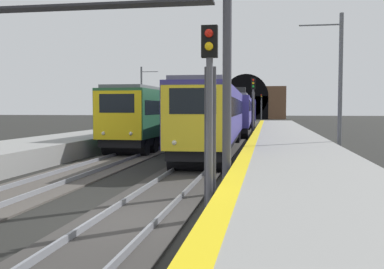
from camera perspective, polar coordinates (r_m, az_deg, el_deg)
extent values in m
plane|color=black|center=(11.05, -7.87, -11.03)|extent=(320.00, 320.00, 0.00)
cube|color=gray|center=(10.51, 15.86, -9.15)|extent=(112.00, 4.45, 0.97)
cube|color=yellow|center=(10.39, 4.93, -6.43)|extent=(112.00, 0.50, 0.01)
cube|color=#383533|center=(11.04, -7.87, -10.87)|extent=(160.00, 2.67, 0.06)
cube|color=gray|center=(11.25, -11.42, -10.09)|extent=(160.00, 0.07, 0.15)
cube|color=gray|center=(10.83, -4.19, -10.57)|extent=(160.00, 0.07, 0.15)
cube|color=navy|center=(28.09, 3.01, 2.75)|extent=(20.44, 3.24, 2.88)
cube|color=black|center=(28.09, 3.01, 3.49)|extent=(19.63, 3.24, 0.97)
cube|color=slate|center=(28.12, 3.02, 5.89)|extent=(19.82, 2.81, 0.20)
cube|color=black|center=(28.16, 3.00, -0.57)|extent=(20.02, 2.90, 0.53)
cylinder|color=black|center=(19.33, 0.62, -3.36)|extent=(1.02, 2.51, 0.96)
cylinder|color=black|center=(21.10, 1.26, -2.79)|extent=(1.02, 2.51, 0.96)
cylinder|color=black|center=(35.29, 4.03, -0.33)|extent=(1.02, 2.51, 0.96)
cylinder|color=black|center=(37.09, 4.23, -0.15)|extent=(1.02, 2.51, 0.96)
cube|color=yellow|center=(17.93, 0.10, 2.08)|extent=(0.19, 2.60, 2.66)
cube|color=black|center=(17.88, 0.07, 4.26)|extent=(0.09, 1.89, 1.04)
sphere|color=#F2EACC|center=(17.83, 2.43, -1.09)|extent=(0.20, 0.20, 0.20)
sphere|color=#F2EACC|center=(18.04, -2.27, -1.04)|extent=(0.20, 0.20, 0.20)
cube|color=navy|center=(48.90, 5.83, 2.99)|extent=(20.44, 3.24, 2.88)
cube|color=black|center=(48.90, 5.84, 3.60)|extent=(19.63, 3.24, 1.01)
cube|color=slate|center=(48.92, 5.84, 4.80)|extent=(19.82, 2.81, 0.20)
cube|color=black|center=(48.94, 5.82, 1.08)|extent=(20.02, 2.90, 0.53)
cylinder|color=black|center=(39.82, 5.29, 0.09)|extent=(1.02, 2.51, 0.96)
cylinder|color=black|center=(41.62, 5.41, 0.23)|extent=(1.02, 2.51, 0.96)
cylinder|color=black|center=(56.29, 6.12, 1.03)|extent=(1.02, 2.51, 0.96)
cylinder|color=black|center=(58.09, 6.18, 1.10)|extent=(1.02, 2.51, 0.96)
cube|color=navy|center=(69.76, 6.97, 3.09)|extent=(20.44, 3.24, 2.88)
cube|color=black|center=(69.76, 6.97, 3.38)|extent=(19.63, 3.24, 0.98)
cube|color=slate|center=(69.77, 6.98, 4.35)|extent=(19.82, 2.81, 0.20)
cube|color=black|center=(69.78, 6.96, 1.75)|extent=(20.02, 2.90, 0.53)
cylinder|color=black|center=(60.60, 6.78, 1.19)|extent=(1.02, 2.51, 0.96)
cylinder|color=black|center=(62.40, 6.82, 1.25)|extent=(1.02, 2.51, 0.96)
cylinder|color=black|center=(77.19, 7.07, 1.65)|extent=(1.02, 2.51, 0.96)
cylinder|color=black|center=(78.99, 7.10, 1.69)|extent=(1.02, 2.51, 0.96)
cube|color=black|center=(48.94, 5.85, 5.44)|extent=(1.34, 1.65, 0.90)
cube|color=#235638|center=(34.35, -3.51, 2.85)|extent=(20.37, 3.33, 2.82)
cube|color=black|center=(34.35, -3.52, 3.41)|extent=(19.56, 3.34, 0.81)
cube|color=slate|center=(34.37, -3.52, 5.36)|extent=(19.75, 2.89, 0.20)
cube|color=black|center=(34.40, -3.51, 0.17)|extent=(19.96, 2.98, 0.54)
cylinder|color=black|center=(25.98, -8.39, -1.65)|extent=(1.04, 2.64, 0.98)
cylinder|color=black|center=(27.68, -7.15, -1.33)|extent=(1.04, 2.64, 0.98)
cylinder|color=black|center=(41.26, -1.06, 0.23)|extent=(1.04, 2.64, 0.98)
cylinder|color=black|center=(43.02, -0.56, 0.36)|extent=(1.04, 2.64, 0.98)
cube|color=yellow|center=(24.61, -9.47, 2.42)|extent=(0.19, 2.73, 2.66)
cube|color=black|center=(24.56, -9.53, 3.92)|extent=(0.09, 1.99, 1.01)
sphere|color=#F2EACC|center=(24.33, -7.77, 0.12)|extent=(0.20, 0.20, 0.20)
sphere|color=#F2EACC|center=(24.87, -11.19, 0.16)|extent=(0.20, 0.20, 0.20)
cube|color=#235638|center=(54.96, 1.46, 3.04)|extent=(20.37, 3.33, 2.82)
cube|color=black|center=(54.96, 1.46, 3.52)|extent=(19.56, 3.34, 0.86)
cube|color=slate|center=(54.97, 1.46, 4.61)|extent=(19.75, 2.89, 0.20)
cube|color=black|center=(54.99, 1.46, 1.37)|extent=(19.96, 2.98, 0.54)
cylinder|color=black|center=(46.00, -0.44, 0.55)|extent=(1.04, 2.64, 0.98)
cylinder|color=black|center=(47.76, -0.01, 0.65)|extent=(1.04, 2.64, 0.98)
cylinder|color=black|center=(62.28, 2.58, 1.28)|extent=(1.04, 2.64, 0.98)
cylinder|color=black|center=(64.06, 2.81, 1.34)|extent=(1.04, 2.64, 0.98)
cube|color=#235638|center=(75.76, 3.71, 3.12)|extent=(20.37, 3.33, 2.82)
cube|color=black|center=(75.76, 3.71, 3.43)|extent=(19.56, 3.34, 1.00)
cube|color=slate|center=(75.77, 3.72, 4.26)|extent=(19.75, 2.89, 0.20)
cube|color=black|center=(75.78, 3.71, 1.90)|extent=(19.96, 2.98, 0.54)
cylinder|color=black|center=(66.63, 2.70, 1.41)|extent=(1.04, 2.64, 0.98)
cylinder|color=black|center=(68.41, 2.92, 1.46)|extent=(1.04, 2.64, 0.98)
cylinder|color=black|center=(83.18, 4.36, 1.79)|extent=(1.04, 2.64, 0.98)
cylinder|color=black|center=(84.97, 4.50, 1.82)|extent=(1.04, 2.64, 0.98)
cylinder|color=#4C4C54|center=(10.71, 2.22, -0.79)|extent=(0.16, 0.16, 3.93)
cube|color=black|center=(10.79, 2.25, 11.69)|extent=(0.20, 0.38, 0.75)
cube|color=#4C4C54|center=(10.84, 2.32, -0.74)|extent=(0.04, 0.28, 3.54)
sphere|color=red|center=(10.69, 2.16, 12.72)|extent=(0.20, 0.20, 0.20)
sphere|color=yellow|center=(10.65, 2.16, 11.13)|extent=(0.20, 0.20, 0.20)
cylinder|color=#4C4C54|center=(41.96, 7.75, 2.65)|extent=(0.16, 0.16, 4.49)
cube|color=black|center=(42.02, 7.78, 6.43)|extent=(0.20, 0.38, 1.05)
cube|color=#4C4C54|center=(42.10, 7.76, 2.65)|extent=(0.04, 0.28, 4.04)
sphere|color=red|center=(41.91, 7.78, 6.88)|extent=(0.20, 0.20, 0.20)
sphere|color=yellow|center=(41.89, 7.77, 6.48)|extent=(0.20, 0.20, 0.20)
sphere|color=green|center=(41.88, 7.77, 6.07)|extent=(0.20, 0.20, 0.20)
cylinder|color=#4C4C54|center=(92.97, 8.78, 3.13)|extent=(0.16, 0.16, 4.89)
cube|color=black|center=(93.01, 8.80, 4.87)|extent=(0.20, 0.38, 0.75)
cube|color=#4C4C54|center=(93.11, 8.79, 3.13)|extent=(0.04, 0.28, 4.40)
sphere|color=red|center=(92.88, 8.80, 4.98)|extent=(0.20, 0.20, 0.20)
sphere|color=yellow|center=(92.87, 8.80, 4.79)|extent=(0.20, 0.20, 0.20)
cylinder|color=#3F3F47|center=(14.16, 4.45, 5.43)|extent=(0.28, 0.28, 6.51)
cube|color=#2D2D33|center=(15.49, -11.94, 15.65)|extent=(0.70, 7.63, 0.08)
cube|color=brown|center=(114.25, 6.87, 4.01)|extent=(2.27, 19.78, 8.21)
cube|color=black|center=(113.05, 6.83, 3.40)|extent=(0.12, 11.08, 5.75)
cylinder|color=black|center=(113.09, 6.84, 4.85)|extent=(0.12, 11.08, 11.08)
cylinder|color=#595B60|center=(25.24, 18.30, 5.77)|extent=(0.22, 0.22, 7.75)
cylinder|color=#595B60|center=(25.46, 15.94, 13.21)|extent=(0.08, 2.19, 0.08)
cylinder|color=#595B60|center=(53.69, -6.42, 4.48)|extent=(0.22, 0.22, 7.63)
cylinder|color=#595B60|center=(53.57, -5.38, 7.93)|extent=(0.08, 2.04, 0.08)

